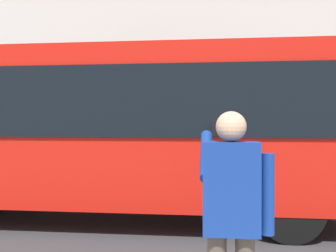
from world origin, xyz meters
The scene contains 4 objects.
ground_plane centered at (0.00, 0.00, 0.00)m, with size 60.00×60.00×0.00m, color #38383A.
building_facade_far centered at (-0.02, -6.80, 5.99)m, with size 28.00×1.55×12.00m.
red_bus centered at (2.50, 0.30, 1.68)m, with size 9.05×2.54×3.08m.
pedestrian_photographer centered at (0.49, 4.37, 1.14)m, with size 0.53×0.52×1.70m.
Camera 1 is at (0.64, 7.12, 1.77)m, focal length 40.42 mm.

